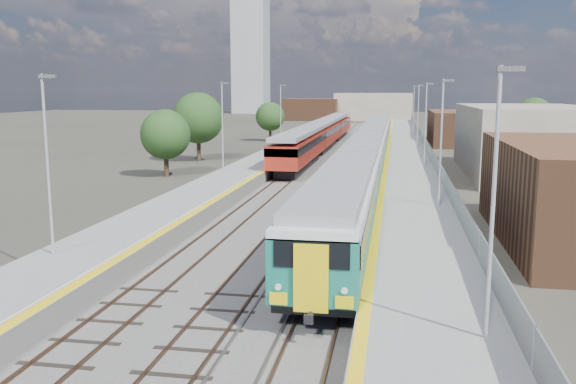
# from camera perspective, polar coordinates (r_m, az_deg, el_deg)

# --- Properties ---
(ground) EXTENTS (320.00, 320.00, 0.00)m
(ground) POSITION_cam_1_polar(r_m,az_deg,el_deg) (65.49, 6.49, 2.57)
(ground) COLOR #47443A
(ground) RESTS_ON ground
(ballast_bed) EXTENTS (10.50, 155.00, 0.06)m
(ballast_bed) POSITION_cam_1_polar(r_m,az_deg,el_deg) (68.13, 4.73, 2.89)
(ballast_bed) COLOR #565451
(ballast_bed) RESTS_ON ground
(tracks) EXTENTS (8.96, 160.00, 0.17)m
(tracks) POSITION_cam_1_polar(r_m,az_deg,el_deg) (69.73, 5.35, 3.10)
(tracks) COLOR #4C3323
(tracks) RESTS_ON ground
(platform_right) EXTENTS (4.70, 155.00, 8.52)m
(platform_right) POSITION_cam_1_polar(r_m,az_deg,el_deg) (67.80, 11.09, 3.14)
(platform_right) COLOR slate
(platform_right) RESTS_ON ground
(platform_left) EXTENTS (4.30, 155.00, 8.52)m
(platform_left) POSITION_cam_1_polar(r_m,az_deg,el_deg) (69.02, -0.90, 3.42)
(platform_left) COLOR slate
(platform_left) RESTS_ON ground
(buildings) EXTENTS (72.00, 185.50, 40.00)m
(buildings) POSITION_cam_1_polar(r_m,az_deg,el_deg) (155.09, 1.86, 10.58)
(buildings) COLOR brown
(buildings) RESTS_ON ground
(green_train) EXTENTS (2.99, 83.14, 3.29)m
(green_train) POSITION_cam_1_polar(r_m,az_deg,el_deg) (59.89, 7.64, 4.13)
(green_train) COLOR black
(green_train) RESTS_ON ground
(red_train) EXTENTS (2.94, 59.68, 3.72)m
(red_train) POSITION_cam_1_polar(r_m,az_deg,el_deg) (80.68, 3.27, 5.49)
(red_train) COLOR black
(red_train) RESTS_ON ground
(tree_a) EXTENTS (4.54, 4.54, 6.15)m
(tree_a) POSITION_cam_1_polar(r_m,az_deg,el_deg) (56.64, -11.40, 5.29)
(tree_a) COLOR #382619
(tree_a) RESTS_ON ground
(tree_b) EXTENTS (5.62, 5.62, 7.62)m
(tree_b) POSITION_cam_1_polar(r_m,az_deg,el_deg) (68.37, -8.42, 6.86)
(tree_b) COLOR #382619
(tree_b) RESTS_ON ground
(tree_c) EXTENTS (4.46, 4.46, 6.04)m
(tree_c) POSITION_cam_1_polar(r_m,az_deg,el_deg) (94.65, -1.68, 7.07)
(tree_c) COLOR #382619
(tree_c) RESTS_ON ground
(tree_d) EXTENTS (5.09, 5.09, 6.90)m
(tree_d) POSITION_cam_1_polar(r_m,az_deg,el_deg) (86.09, 22.00, 6.50)
(tree_d) COLOR #382619
(tree_d) RESTS_ON ground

